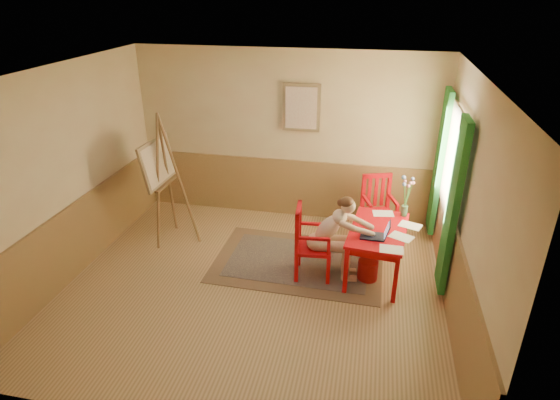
% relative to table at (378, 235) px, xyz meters
% --- Properties ---
extents(room, '(5.04, 4.54, 2.84)m').
position_rel_table_xyz_m(room, '(-1.58, -0.62, 0.77)').
color(room, tan).
rests_on(room, ground).
extents(wainscot, '(5.00, 4.50, 1.00)m').
position_rel_table_xyz_m(wainscot, '(-1.58, 0.17, -0.13)').
color(wainscot, '#A8824F').
rests_on(wainscot, room).
extents(window, '(0.12, 2.01, 2.20)m').
position_rel_table_xyz_m(window, '(0.84, 0.48, 0.71)').
color(window, white).
rests_on(window, room).
extents(wall_portrait, '(0.60, 0.05, 0.76)m').
position_rel_table_xyz_m(wall_portrait, '(-1.33, 1.58, 1.27)').
color(wall_portrait, '#8E734D').
rests_on(wall_portrait, room).
extents(rug, '(2.43, 1.64, 0.02)m').
position_rel_table_xyz_m(rug, '(-1.09, 0.08, -0.62)').
color(rug, '#8C7251').
rests_on(rug, room).
extents(table, '(0.85, 1.27, 0.72)m').
position_rel_table_xyz_m(table, '(0.00, 0.00, 0.00)').
color(table, red).
rests_on(table, room).
extents(chair_left, '(0.51, 0.49, 1.04)m').
position_rel_table_xyz_m(chair_left, '(-0.89, -0.20, -0.11)').
color(chair_left, red).
rests_on(chair_left, room).
extents(chair_back, '(0.59, 0.60, 1.05)m').
position_rel_table_xyz_m(chair_back, '(-0.01, 1.01, -0.11)').
color(chair_back, red).
rests_on(chair_back, room).
extents(figure, '(0.91, 0.42, 1.21)m').
position_rel_table_xyz_m(figure, '(-0.58, -0.17, 0.04)').
color(figure, beige).
rests_on(figure, room).
extents(laptop, '(0.37, 0.23, 0.22)m').
position_rel_table_xyz_m(laptop, '(-0.02, -0.24, 0.14)').
color(laptop, '#1E2338').
rests_on(laptop, table).
extents(papers, '(0.69, 1.20, 0.00)m').
position_rel_table_xyz_m(papers, '(0.23, -0.01, 0.09)').
color(papers, white).
rests_on(papers, table).
extents(vase, '(0.19, 0.28, 0.57)m').
position_rel_table_xyz_m(vase, '(0.34, 0.48, 0.35)').
color(vase, '#3F724C').
rests_on(vase, table).
extents(wastebasket, '(0.35, 0.35, 0.29)m').
position_rel_table_xyz_m(wastebasket, '(-0.09, -0.14, -0.49)').
color(wastebasket, red).
rests_on(wastebasket, room).
extents(easel, '(0.68, 0.90, 2.03)m').
position_rel_table_xyz_m(easel, '(-3.24, 0.38, 0.57)').
color(easel, brown).
rests_on(easel, room).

